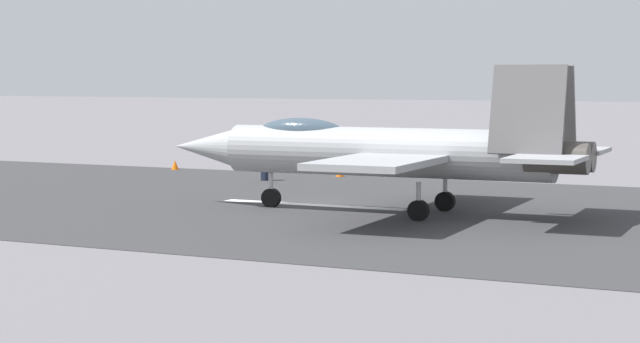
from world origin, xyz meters
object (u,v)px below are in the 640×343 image
(marker_cone_mid, at_px, (340,172))
(marker_cone_far, at_px, (175,165))
(fighter_jet, at_px, (387,150))
(crew_person, at_px, (265,165))

(marker_cone_mid, xyz_separation_m, marker_cone_far, (10.11, 0.00, 0.00))
(fighter_jet, distance_m, marker_cone_far, 22.58)
(crew_person, distance_m, marker_cone_mid, 4.38)
(fighter_jet, height_order, crew_person, fighter_jet)
(marker_cone_mid, bearing_deg, crew_person, 54.86)
(fighter_jet, bearing_deg, crew_person, -42.71)
(crew_person, xyz_separation_m, marker_cone_far, (7.61, -3.56, -0.51))
(fighter_jet, height_order, marker_cone_mid, fighter_jet)
(marker_cone_mid, relative_size, marker_cone_far, 1.00)
(fighter_jet, relative_size, marker_cone_mid, 31.20)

